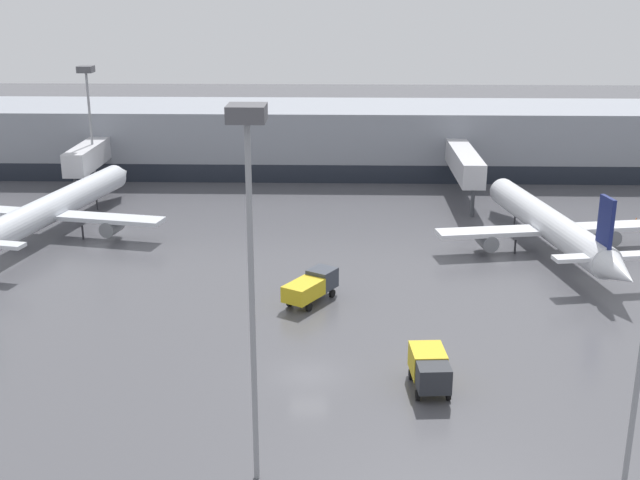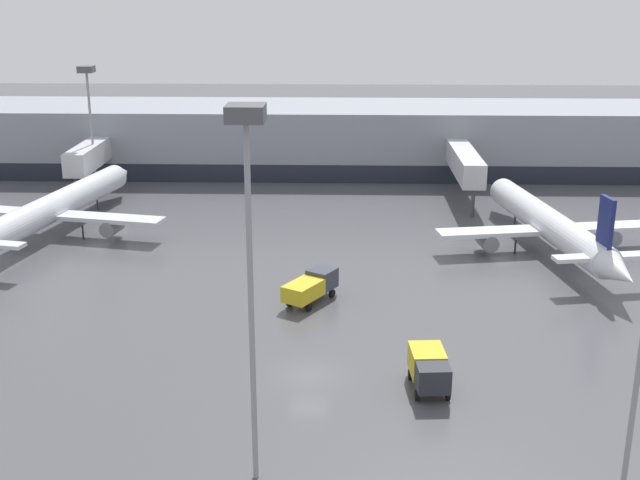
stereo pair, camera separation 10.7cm
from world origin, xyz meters
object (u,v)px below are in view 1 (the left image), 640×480
Objects in this scene: apron_light_mast_2 at (249,197)px; apron_light_mast_3 at (88,91)px; parked_jet_1 at (549,225)px; service_truck_3 at (430,367)px; service_truck_1 at (311,286)px; parked_jet_2 at (49,210)px; traffic_cone_0 at (636,220)px.

apron_light_mast_3 is at bearing 113.66° from apron_light_mast_2.
parked_jet_1 is 47.77m from apron_light_mast_2.
service_truck_3 is 0.30× the size of apron_light_mast_3.
service_truck_3 is 20.08m from apron_light_mast_2.
service_truck_1 is (-22.80, -13.95, -1.23)m from parked_jet_1.
parked_jet_2 reaches higher than parked_jet_1.
apron_light_mast_2 is at bearing -66.34° from apron_light_mast_3.
parked_jet_1 is at bearing -141.68° from traffic_cone_0.
service_truck_1 is 1.27× the size of service_truck_3.
parked_jet_1 is 6.97× the size of service_truck_3.
apron_light_mast_3 is at bearing -148.04° from service_truck_3.
service_truck_3 is 46.38m from traffic_cone_0.
apron_light_mast_3 reaches higher than service_truck_3.
apron_light_mast_2 is at bearing -153.37° from service_truck_1.
apron_light_mast_3 is (-36.81, 50.62, 11.03)m from service_truck_3.
parked_jet_2 is at bearing -174.73° from traffic_cone_0.
service_truck_3 is 63.56m from apron_light_mast_3.
parked_jet_2 is 33.00m from service_truck_1.
apron_light_mast_2 is at bearing -49.38° from service_truck_3.
service_truck_3 is (-14.59, -28.63, -1.13)m from parked_jet_1.
apron_light_mast_2 is 1.28× the size of apron_light_mast_3.
parked_jet_2 is (-50.68, 3.64, 0.09)m from parked_jet_1.
apron_light_mast_3 is (-28.61, 35.94, 11.13)m from service_truck_1.
parked_jet_2 is at bearing -135.87° from service_truck_3.
apron_light_mast_2 reaches higher than apron_light_mast_3.
parked_jet_2 is 47.97× the size of traffic_cone_0.
apron_light_mast_3 reaches higher than traffic_cone_0.
service_truck_3 is at bearing -124.86° from traffic_cone_0.
parked_jet_1 is at bearing -23.16° from apron_light_mast_3.
service_truck_1 is 47.27m from apron_light_mast_3.
service_truck_1 is 0.38× the size of apron_light_mast_3.
traffic_cone_0 is at bearing -61.32° from parked_jet_1.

